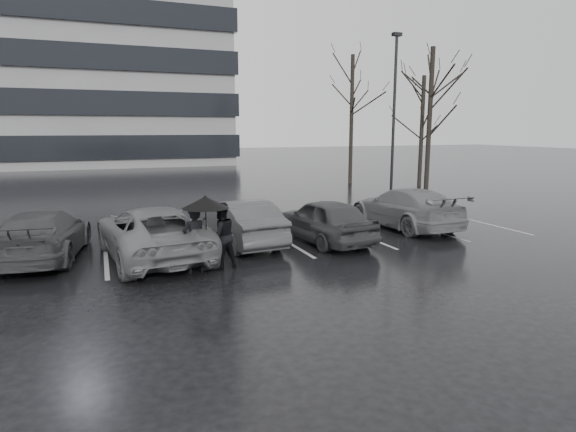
% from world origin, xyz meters
% --- Properties ---
extents(ground, '(160.00, 160.00, 0.00)m').
position_xyz_m(ground, '(0.00, 0.00, 0.00)').
color(ground, black).
rests_on(ground, ground).
extents(car_main, '(2.20, 4.44, 1.45)m').
position_xyz_m(car_main, '(1.73, 1.78, 0.73)').
color(car_main, black).
rests_on(car_main, ground).
extents(car_west_a, '(1.96, 4.52, 1.45)m').
position_xyz_m(car_west_a, '(-0.91, 2.51, 0.72)').
color(car_west_a, '#29292C').
rests_on(car_west_a, ground).
extents(car_west_b, '(3.13, 5.66, 1.50)m').
position_xyz_m(car_west_b, '(-3.73, 1.77, 0.75)').
color(car_west_b, '#505053').
rests_on(car_west_b, ground).
extents(car_west_c, '(2.60, 5.05, 1.40)m').
position_xyz_m(car_west_c, '(-6.61, 2.79, 0.70)').
color(car_west_c, black).
rests_on(car_west_c, ground).
extents(car_east, '(2.29, 5.23, 1.49)m').
position_xyz_m(car_east, '(5.57, 2.83, 0.75)').
color(car_east, '#505053').
rests_on(car_east, ground).
extents(pedestrian_left, '(0.71, 0.55, 1.72)m').
position_xyz_m(pedestrian_left, '(-2.87, -0.13, 0.86)').
color(pedestrian_left, black).
rests_on(pedestrian_left, ground).
extents(pedestrian_right, '(0.99, 0.85, 1.77)m').
position_xyz_m(pedestrian_right, '(-2.13, 0.05, 0.88)').
color(pedestrian_right, black).
rests_on(pedestrian_right, ground).
extents(umbrella, '(1.19, 1.19, 2.02)m').
position_xyz_m(umbrella, '(-2.57, -0.22, 1.84)').
color(umbrella, black).
rests_on(umbrella, ground).
extents(lamp_post, '(0.45, 0.45, 8.22)m').
position_xyz_m(lamp_post, '(8.73, 8.54, 3.76)').
color(lamp_post, gray).
rests_on(lamp_post, ground).
extents(stall_stripes, '(19.72, 5.00, 0.00)m').
position_xyz_m(stall_stripes, '(-0.80, 2.50, 0.00)').
color(stall_stripes, '#A4A4A6').
rests_on(stall_stripes, ground).
extents(tree_east, '(0.26, 0.26, 8.00)m').
position_xyz_m(tree_east, '(12.00, 10.00, 4.00)').
color(tree_east, black).
rests_on(tree_east, ground).
extents(tree_ne, '(0.26, 0.26, 7.00)m').
position_xyz_m(tree_ne, '(14.50, 14.00, 3.50)').
color(tree_ne, black).
rests_on(tree_ne, ground).
extents(tree_north, '(0.26, 0.26, 8.50)m').
position_xyz_m(tree_north, '(11.00, 17.00, 4.25)').
color(tree_north, black).
rests_on(tree_north, ground).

